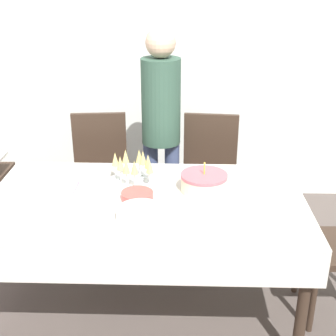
{
  "coord_description": "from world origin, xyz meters",
  "views": [
    {
      "loc": [
        0.2,
        -2.34,
        1.96
      ],
      "look_at": [
        0.12,
        0.16,
        0.88
      ],
      "focal_mm": 50.0,
      "sensor_mm": 36.0,
      "label": 1
    }
  ],
  "objects_px": {
    "person_standing": "(161,118)",
    "champagne_tray": "(133,168)",
    "plate_stack_main": "(141,214)",
    "birthday_cake": "(204,183)",
    "plate_stack_dessert": "(137,195)",
    "dining_chair_far_left": "(100,173)",
    "dining_chair_far_right": "(209,175)"
  },
  "relations": [
    {
      "from": "person_standing",
      "to": "champagne_tray",
      "type": "bearing_deg",
      "value": -101.44
    },
    {
      "from": "dining_chair_far_right",
      "to": "champagne_tray",
      "type": "distance_m",
      "value": 0.85
    },
    {
      "from": "champagne_tray",
      "to": "plate_stack_dessert",
      "type": "relative_size",
      "value": 1.77
    },
    {
      "from": "dining_chair_far_left",
      "to": "dining_chair_far_right",
      "type": "relative_size",
      "value": 1.0
    },
    {
      "from": "dining_chair_far_right",
      "to": "person_standing",
      "type": "height_order",
      "value": "person_standing"
    },
    {
      "from": "birthday_cake",
      "to": "plate_stack_dessert",
      "type": "bearing_deg",
      "value": -163.5
    },
    {
      "from": "dining_chair_far_right",
      "to": "champagne_tray",
      "type": "relative_size",
      "value": 3.05
    },
    {
      "from": "dining_chair_far_left",
      "to": "dining_chair_far_right",
      "type": "bearing_deg",
      "value": 0.0
    },
    {
      "from": "champagne_tray",
      "to": "person_standing",
      "type": "height_order",
      "value": "person_standing"
    },
    {
      "from": "birthday_cake",
      "to": "plate_stack_dessert",
      "type": "xyz_separation_m",
      "value": [
        -0.38,
        -0.11,
        -0.03
      ]
    },
    {
      "from": "plate_stack_main",
      "to": "birthday_cake",
      "type": "bearing_deg",
      "value": 45.17
    },
    {
      "from": "plate_stack_main",
      "to": "person_standing",
      "type": "height_order",
      "value": "person_standing"
    },
    {
      "from": "plate_stack_dessert",
      "to": "plate_stack_main",
      "type": "bearing_deg",
      "value": -80.01
    },
    {
      "from": "champagne_tray",
      "to": "plate_stack_main",
      "type": "relative_size",
      "value": 1.25
    },
    {
      "from": "dining_chair_far_right",
      "to": "plate_stack_main",
      "type": "distance_m",
      "value": 1.16
    },
    {
      "from": "birthday_cake",
      "to": "dining_chair_far_right",
      "type": "bearing_deg",
      "value": 84.09
    },
    {
      "from": "dining_chair_far_left",
      "to": "champagne_tray",
      "type": "xyz_separation_m",
      "value": [
        0.32,
        -0.61,
        0.31
      ]
    },
    {
      "from": "dining_chair_far_left",
      "to": "person_standing",
      "type": "distance_m",
      "value": 0.62
    },
    {
      "from": "person_standing",
      "to": "plate_stack_dessert",
      "type": "bearing_deg",
      "value": -96.15
    },
    {
      "from": "dining_chair_far_left",
      "to": "champagne_tray",
      "type": "distance_m",
      "value": 0.76
    },
    {
      "from": "dining_chair_far_left",
      "to": "plate_stack_dessert",
      "type": "relative_size",
      "value": 5.39
    },
    {
      "from": "dining_chair_far_left",
      "to": "plate_stack_main",
      "type": "bearing_deg",
      "value": -69.4
    },
    {
      "from": "birthday_cake",
      "to": "dining_chair_far_left",
      "type": "bearing_deg",
      "value": 135.61
    },
    {
      "from": "dining_chair_far_right",
      "to": "plate_stack_dessert",
      "type": "xyz_separation_m",
      "value": [
        -0.45,
        -0.83,
        0.24
      ]
    },
    {
      "from": "plate_stack_dessert",
      "to": "person_standing",
      "type": "height_order",
      "value": "person_standing"
    },
    {
      "from": "dining_chair_far_left",
      "to": "birthday_cake",
      "type": "bearing_deg",
      "value": -44.39
    },
    {
      "from": "champagne_tray",
      "to": "plate_stack_main",
      "type": "height_order",
      "value": "champagne_tray"
    },
    {
      "from": "birthday_cake",
      "to": "champagne_tray",
      "type": "xyz_separation_m",
      "value": [
        -0.42,
        0.11,
        0.04
      ]
    },
    {
      "from": "dining_chair_far_left",
      "to": "plate_stack_main",
      "type": "height_order",
      "value": "dining_chair_far_left"
    },
    {
      "from": "champagne_tray",
      "to": "person_standing",
      "type": "relative_size",
      "value": 0.2
    },
    {
      "from": "dining_chair_far_right",
      "to": "plate_stack_main",
      "type": "xyz_separation_m",
      "value": [
        -0.41,
        -1.06,
        0.25
      ]
    },
    {
      "from": "plate_stack_main",
      "to": "person_standing",
      "type": "bearing_deg",
      "value": 87.15
    }
  ]
}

